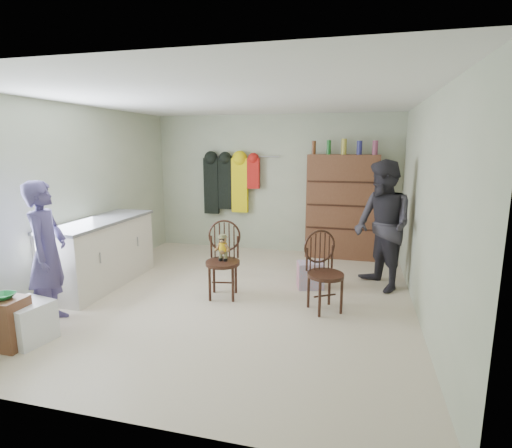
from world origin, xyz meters
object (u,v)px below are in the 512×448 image
(chair_front, at_px, (223,255))
(chair_far, at_px, (323,268))
(dresser, at_px, (342,206))
(counter, at_px, (101,252))

(chair_front, xyz_separation_m, chair_far, (1.30, -0.12, -0.04))
(chair_front, distance_m, chair_far, 1.31)
(dresser, bearing_deg, chair_far, -92.23)
(chair_front, height_order, chair_far, chair_front)
(counter, xyz_separation_m, chair_far, (3.11, -0.10, 0.04))
(counter, relative_size, chair_front, 1.87)
(chair_front, distance_m, dresser, 2.69)
(dresser, bearing_deg, chair_front, -121.43)
(counter, xyz_separation_m, chair_front, (1.81, 0.02, 0.09))
(chair_far, bearing_deg, chair_front, 142.14)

